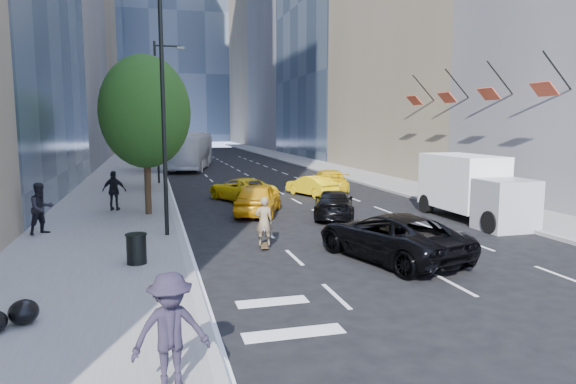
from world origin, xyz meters
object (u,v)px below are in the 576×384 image
object	(u,v)px
skateboarder	(264,224)
black_sedan_lincoln	(391,236)
black_sedan_mercedes	(334,204)
trash_can	(136,249)
city_bus	(191,150)
box_truck	(473,188)

from	to	relation	value
skateboarder	black_sedan_lincoln	distance (m)	4.47
black_sedan_mercedes	trash_can	distance (m)	11.00
black_sedan_mercedes	city_bus	distance (m)	29.05
box_truck	trash_can	distance (m)	15.37
black_sedan_lincoln	trash_can	size ratio (longest dim) A/B	6.22
black_sedan_mercedes	box_truck	world-z (taller)	box_truck
black_sedan_lincoln	black_sedan_mercedes	bearing A→B (deg)	-112.01
black_sedan_lincoln	box_truck	size ratio (longest dim) A/B	0.90
skateboarder	box_truck	distance (m)	10.78
black_sedan_lincoln	black_sedan_mercedes	size ratio (longest dim) A/B	1.24
skateboarder	trash_can	xyz separation A→B (m)	(-4.34, -1.49, -0.27)
skateboarder	city_bus	bearing A→B (deg)	-81.19
skateboarder	black_sedan_mercedes	distance (m)	6.78
black_sedan_mercedes	city_bus	bearing A→B (deg)	-61.26
skateboarder	city_bus	size ratio (longest dim) A/B	0.13
black_sedan_lincoln	city_bus	bearing A→B (deg)	-100.20
black_sedan_lincoln	box_truck	distance (m)	8.56
box_truck	black_sedan_lincoln	bearing A→B (deg)	-142.10
black_sedan_mercedes	box_truck	size ratio (longest dim) A/B	0.73
skateboarder	black_sedan_lincoln	xyz separation A→B (m)	(3.70, -2.51, -0.09)
skateboarder	trash_can	distance (m)	4.59
trash_can	skateboarder	bearing A→B (deg)	19.01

